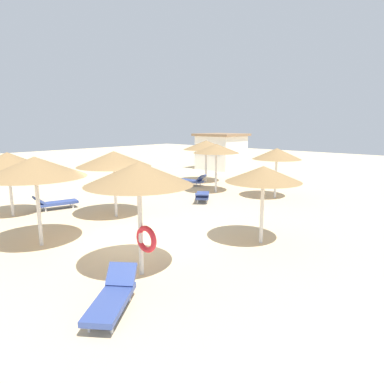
{
  "coord_description": "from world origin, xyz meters",
  "views": [
    {
      "loc": [
        9.03,
        -6.97,
        3.86
      ],
      "look_at": [
        0.0,
        3.0,
        1.2
      ],
      "focal_mm": 32.51,
      "sensor_mm": 36.0,
      "label": 1
    }
  ],
  "objects_px": {
    "parasol_5": "(114,159)",
    "lounger_1": "(202,195)",
    "parasol_1": "(216,149)",
    "lounger_2": "(192,180)",
    "parasol_2": "(206,145)",
    "parasol_4": "(277,154)",
    "beach_cabana": "(221,151)",
    "parasol_7": "(35,167)",
    "lounger_3": "(55,203)",
    "parasol_6": "(263,174)",
    "lounger_0": "(112,297)",
    "parasol_0": "(139,175)",
    "parasol_3": "(8,160)"
  },
  "relations": [
    {
      "from": "parasol_2",
      "to": "parasol_6",
      "type": "distance_m",
      "value": 12.17
    },
    {
      "from": "parasol_1",
      "to": "lounger_2",
      "type": "relative_size",
      "value": 1.41
    },
    {
      "from": "lounger_2",
      "to": "parasol_1",
      "type": "bearing_deg",
      "value": -17.26
    },
    {
      "from": "parasol_3",
      "to": "lounger_1",
      "type": "distance_m",
      "value": 8.85
    },
    {
      "from": "parasol_5",
      "to": "lounger_0",
      "type": "height_order",
      "value": "parasol_5"
    },
    {
      "from": "parasol_3",
      "to": "lounger_1",
      "type": "xyz_separation_m",
      "value": [
        4.17,
        7.53,
        -2.08
      ]
    },
    {
      "from": "parasol_4",
      "to": "lounger_0",
      "type": "relative_size",
      "value": 1.39
    },
    {
      "from": "parasol_7",
      "to": "lounger_3",
      "type": "height_order",
      "value": "parasol_7"
    },
    {
      "from": "lounger_3",
      "to": "parasol_6",
      "type": "bearing_deg",
      "value": 14.11
    },
    {
      "from": "parasol_1",
      "to": "parasol_5",
      "type": "height_order",
      "value": "same"
    },
    {
      "from": "parasol_4",
      "to": "parasol_7",
      "type": "height_order",
      "value": "parasol_7"
    },
    {
      "from": "parasol_1",
      "to": "parasol_6",
      "type": "distance_m",
      "value": 8.57
    },
    {
      "from": "parasol_1",
      "to": "parasol_2",
      "type": "xyz_separation_m",
      "value": [
        -2.71,
        2.37,
        -0.02
      ]
    },
    {
      "from": "parasol_4",
      "to": "parasol_5",
      "type": "height_order",
      "value": "parasol_5"
    },
    {
      "from": "parasol_5",
      "to": "beach_cabana",
      "type": "relative_size",
      "value": 0.82
    },
    {
      "from": "parasol_3",
      "to": "lounger_3",
      "type": "bearing_deg",
      "value": 82.18
    },
    {
      "from": "parasol_6",
      "to": "parasol_7",
      "type": "distance_m",
      "value": 7.13
    },
    {
      "from": "parasol_0",
      "to": "parasol_3",
      "type": "distance_m",
      "value": 8.59
    },
    {
      "from": "parasol_0",
      "to": "lounger_1",
      "type": "distance_m",
      "value": 9.1
    },
    {
      "from": "parasol_5",
      "to": "lounger_0",
      "type": "bearing_deg",
      "value": -36.27
    },
    {
      "from": "parasol_0",
      "to": "parasol_6",
      "type": "distance_m",
      "value": 4.33
    },
    {
      "from": "lounger_0",
      "to": "lounger_2",
      "type": "height_order",
      "value": "lounger_0"
    },
    {
      "from": "parasol_7",
      "to": "lounger_1",
      "type": "bearing_deg",
      "value": 92.15
    },
    {
      "from": "lounger_0",
      "to": "lounger_3",
      "type": "relative_size",
      "value": 0.94
    },
    {
      "from": "parasol_4",
      "to": "parasol_5",
      "type": "bearing_deg",
      "value": -111.85
    },
    {
      "from": "parasol_5",
      "to": "lounger_1",
      "type": "distance_m",
      "value": 5.15
    },
    {
      "from": "parasol_0",
      "to": "lounger_3",
      "type": "bearing_deg",
      "value": 167.54
    },
    {
      "from": "parasol_4",
      "to": "parasol_0",
      "type": "bearing_deg",
      "value": -78.86
    },
    {
      "from": "parasol_4",
      "to": "parasol_7",
      "type": "relative_size",
      "value": 0.85
    },
    {
      "from": "parasol_6",
      "to": "lounger_2",
      "type": "height_order",
      "value": "parasol_6"
    },
    {
      "from": "lounger_2",
      "to": "beach_cabana",
      "type": "relative_size",
      "value": 0.52
    },
    {
      "from": "parasol_4",
      "to": "lounger_0",
      "type": "xyz_separation_m",
      "value": [
        3.11,
        -12.41,
        -2.0
      ]
    },
    {
      "from": "parasol_5",
      "to": "beach_cabana",
      "type": "bearing_deg",
      "value": 112.08
    },
    {
      "from": "lounger_1",
      "to": "parasol_3",
      "type": "bearing_deg",
      "value": -119.0
    },
    {
      "from": "parasol_2",
      "to": "parasol_5",
      "type": "height_order",
      "value": "parasol_2"
    },
    {
      "from": "parasol_0",
      "to": "lounger_1",
      "type": "xyz_separation_m",
      "value": [
        -4.42,
        7.61,
        -2.3
      ]
    },
    {
      "from": "parasol_2",
      "to": "parasol_4",
      "type": "distance_m",
      "value": 6.13
    },
    {
      "from": "parasol_5",
      "to": "lounger_1",
      "type": "relative_size",
      "value": 1.61
    },
    {
      "from": "lounger_2",
      "to": "lounger_1",
      "type": "bearing_deg",
      "value": -41.44
    },
    {
      "from": "parasol_1",
      "to": "lounger_0",
      "type": "distance_m",
      "value": 13.3
    },
    {
      "from": "parasol_1",
      "to": "parasol_2",
      "type": "bearing_deg",
      "value": 138.81
    },
    {
      "from": "parasol_7",
      "to": "parasol_2",
      "type": "bearing_deg",
      "value": 107.0
    },
    {
      "from": "parasol_1",
      "to": "parasol_4",
      "type": "distance_m",
      "value": 3.38
    },
    {
      "from": "parasol_1",
      "to": "lounger_2",
      "type": "height_order",
      "value": "parasol_1"
    },
    {
      "from": "parasol_6",
      "to": "lounger_3",
      "type": "distance_m",
      "value": 9.86
    },
    {
      "from": "lounger_3",
      "to": "parasol_7",
      "type": "bearing_deg",
      "value": -31.49
    },
    {
      "from": "parasol_2",
      "to": "lounger_2",
      "type": "bearing_deg",
      "value": -82.95
    },
    {
      "from": "parasol_4",
      "to": "parasol_5",
      "type": "relative_size",
      "value": 0.86
    },
    {
      "from": "parasol_5",
      "to": "lounger_3",
      "type": "relative_size",
      "value": 1.53
    },
    {
      "from": "parasol_0",
      "to": "beach_cabana",
      "type": "distance_m",
      "value": 21.72
    }
  ]
}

